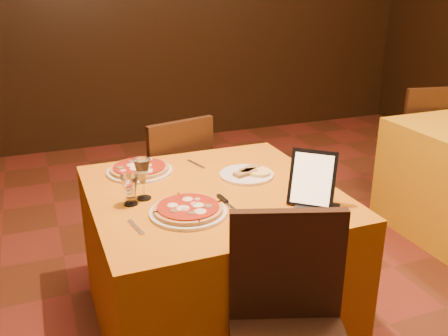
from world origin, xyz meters
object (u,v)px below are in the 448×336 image
object	(u,v)px
chair_side_far	(413,139)
pizza_near	(188,210)
pizza_far	(140,170)
water_glass	(130,191)
chair_main_far	(167,185)
wine_glass	(143,179)
main_table	(213,261)
tablet	(312,179)

from	to	relation	value
chair_side_far	pizza_near	bearing A→B (deg)	39.24
pizza_far	water_glass	world-z (taller)	water_glass
pizza_far	chair_side_far	bearing A→B (deg)	15.96
chair_main_far	pizza_far	bearing A→B (deg)	47.85
water_glass	chair_main_far	bearing A→B (deg)	65.68
pizza_near	pizza_far	world-z (taller)	same
wine_glass	water_glass	size ratio (longest dim) A/B	1.46
chair_main_far	chair_side_far	xyz separation A→B (m)	(2.09, 0.19, 0.00)
main_table	chair_side_far	xyz separation A→B (m)	(2.09, 1.02, 0.08)
chair_side_far	tablet	bearing A→B (deg)	48.15
wine_glass	pizza_far	bearing A→B (deg)	80.86
chair_side_far	wine_glass	xyz separation A→B (m)	(-2.40, -0.99, 0.39)
chair_main_far	wine_glass	size ratio (longest dim) A/B	4.79
main_table	pizza_far	size ratio (longest dim) A/B	3.36
chair_main_far	pizza_far	size ratio (longest dim) A/B	2.78
main_table	chair_side_far	distance (m)	2.33
wine_glass	chair_main_far	bearing A→B (deg)	68.63
pizza_near	chair_main_far	bearing A→B (deg)	80.13
chair_main_far	pizza_far	distance (m)	0.63
main_table	pizza_near	distance (m)	0.47
chair_side_far	pizza_far	distance (m)	2.47
pizza_near	wine_glass	distance (m)	0.27
chair_main_far	water_glass	world-z (taller)	chair_main_far
main_table	pizza_near	size ratio (longest dim) A/B	3.40
chair_side_far	pizza_far	xyz separation A→B (m)	(-2.35, -0.67, 0.31)
main_table	pizza_far	xyz separation A→B (m)	(-0.26, 0.34, 0.39)
pizza_far	wine_glass	bearing A→B (deg)	-99.14
chair_main_far	wine_glass	xyz separation A→B (m)	(-0.31, -0.80, 0.39)
water_glass	wine_glass	bearing A→B (deg)	29.76
wine_glass	tablet	distance (m)	0.73
chair_side_far	pizza_far	bearing A→B (deg)	27.12
chair_main_far	tablet	xyz separation A→B (m)	(0.34, -1.12, 0.41)
chair_side_far	chair_main_far	bearing A→B (deg)	16.39
pizza_far	wine_glass	distance (m)	0.34
main_table	chair_side_far	size ratio (longest dim) A/B	1.21
main_table	water_glass	distance (m)	0.58
chair_main_far	tablet	distance (m)	1.25
main_table	chair_main_far	xyz separation A→B (m)	(0.00, 0.83, 0.08)
pizza_near	water_glass	distance (m)	0.27
wine_glass	tablet	xyz separation A→B (m)	(0.66, -0.32, 0.03)
pizza_near	tablet	size ratio (longest dim) A/B	1.33
water_glass	tablet	world-z (taller)	tablet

